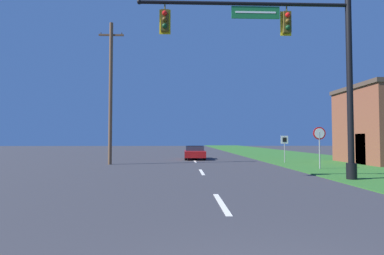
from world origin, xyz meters
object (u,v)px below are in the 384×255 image
object	(u,v)px
signal_mast	(300,60)
route_sign_post	(285,143)
stop_sign	(319,138)
car_ahead	(195,152)
utility_pole_near	(111,91)

from	to	relation	value
signal_mast	route_sign_post	xyz separation A→B (m)	(2.56, 9.45, -3.80)
stop_sign	route_sign_post	xyz separation A→B (m)	(-0.47, 4.75, -0.34)
car_ahead	utility_pole_near	size ratio (longest dim) A/B	0.41
signal_mast	stop_sign	world-z (taller)	signal_mast
signal_mast	route_sign_post	world-z (taller)	signal_mast
signal_mast	car_ahead	distance (m)	15.51
signal_mast	car_ahead	size ratio (longest dim) A/B	2.27
car_ahead	utility_pole_near	distance (m)	9.62
car_ahead	stop_sign	size ratio (longest dim) A/B	1.70
signal_mast	stop_sign	size ratio (longest dim) A/B	3.88
signal_mast	utility_pole_near	size ratio (longest dim) A/B	0.94
car_ahead	stop_sign	xyz separation A→B (m)	(7.08, -9.51, 1.26)
signal_mast	car_ahead	xyz separation A→B (m)	(-4.04, 14.21, -4.73)
stop_sign	utility_pole_near	world-z (taller)	utility_pole_near
stop_sign	utility_pole_near	bearing A→B (deg)	163.30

